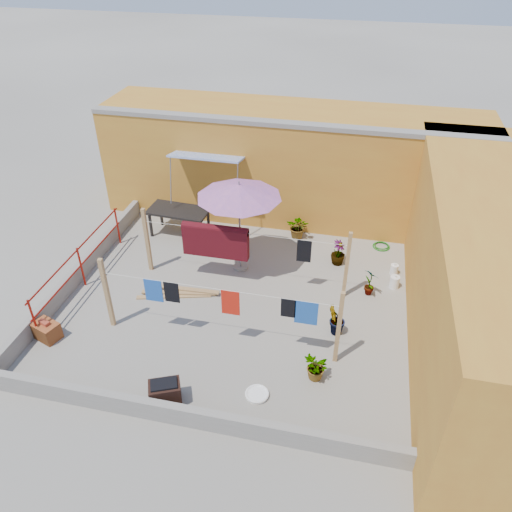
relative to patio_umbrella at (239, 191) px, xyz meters
name	(u,v)px	position (x,y,z in m)	size (l,w,h in m)	color
ground	(236,301)	(0.23, -1.37, -2.24)	(80.00, 80.00, 0.00)	#9E998E
wall_back	(291,163)	(0.72, 3.32, -0.63)	(11.00, 3.27, 3.21)	#BE8429
wall_right	(481,276)	(5.43, -1.37, -0.64)	(2.40, 9.00, 3.20)	#BE8429
parapet_front	(185,416)	(0.23, -4.95, -2.02)	(8.30, 0.16, 0.44)	gray
parapet_left	(80,272)	(-3.85, -1.37, -2.02)	(0.16, 7.30, 0.44)	gray
red_railing	(80,261)	(-3.62, -1.57, -1.52)	(0.05, 4.20, 1.10)	#9B190F
clothesline_rig	(220,250)	(-0.28, -0.86, -1.16)	(5.09, 2.35, 1.80)	tan
patio_umbrella	(239,191)	(0.00, 0.00, 0.00)	(2.62, 2.62, 2.49)	gray
outdoor_table	(179,212)	(-2.12, 1.26, -1.52)	(1.76, 0.96, 0.80)	black
brick_stack	(47,331)	(-3.47, -3.48, -2.04)	(0.64, 0.55, 0.47)	#9D5224
lumber_pile	(179,292)	(-1.21, -1.42, -2.18)	(1.95, 0.65, 0.12)	tan
brazier	(165,393)	(-0.30, -4.57, -1.98)	(0.69, 0.59, 0.53)	black
white_basin	(257,394)	(1.35, -4.04, -2.20)	(0.47, 0.47, 0.08)	white
water_jug_a	(394,282)	(3.93, 0.03, -2.08)	(0.24, 0.24, 0.37)	white
water_jug_b	(394,269)	(3.93, 0.62, -2.10)	(0.20, 0.20, 0.31)	white
green_hose	(381,246)	(3.59, 1.83, -2.21)	(0.48, 0.48, 0.07)	#1A6D18
plant_back_a	(298,227)	(1.24, 1.83, -1.89)	(0.62, 0.54, 0.69)	#1B611D
plant_back_b	(338,253)	(2.46, 0.76, -1.90)	(0.38, 0.38, 0.68)	#1B611D
plant_right_a	(370,282)	(3.33, -0.39, -1.86)	(0.40, 0.27, 0.76)	#1B611D
plant_right_b	(336,320)	(2.64, -1.97, -1.85)	(0.43, 0.34, 0.78)	#1B611D
plant_right_c	(317,368)	(2.40, -3.36, -1.94)	(0.54, 0.47, 0.60)	#1B611D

